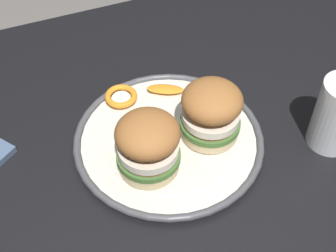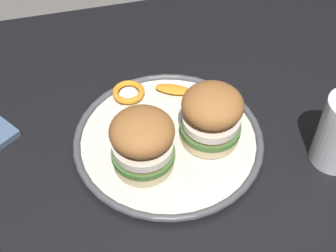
{
  "view_description": "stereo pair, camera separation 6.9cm",
  "coord_description": "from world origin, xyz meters",
  "px_view_note": "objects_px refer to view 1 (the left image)",
  "views": [
    {
      "loc": [
        -0.24,
        -0.46,
        1.31
      ],
      "look_at": [
        -0.05,
        0.0,
        0.75
      ],
      "focal_mm": 49.55,
      "sensor_mm": 36.0,
      "label": 1
    },
    {
      "loc": [
        -0.18,
        -0.48,
        1.31
      ],
      "look_at": [
        -0.05,
        0.0,
        0.75
      ],
      "focal_mm": 49.55,
      "sensor_mm": 36.0,
      "label": 2
    }
  ],
  "objects_px": {
    "sandwich_half_left": "(211,111)",
    "dinner_plate": "(168,138)",
    "sandwich_half_right": "(148,144)",
    "dining_table": "(193,170)",
    "drinking_glass": "(336,118)"
  },
  "relations": [
    {
      "from": "dinner_plate",
      "to": "sandwich_half_left",
      "type": "xyz_separation_m",
      "value": [
        0.07,
        -0.02,
        0.06
      ]
    },
    {
      "from": "dining_table",
      "to": "drinking_glass",
      "type": "distance_m",
      "value": 0.27
    },
    {
      "from": "sandwich_half_left",
      "to": "sandwich_half_right",
      "type": "relative_size",
      "value": 0.93
    },
    {
      "from": "sandwich_half_left",
      "to": "sandwich_half_right",
      "type": "xyz_separation_m",
      "value": [
        -0.12,
        -0.03,
        0.0
      ]
    },
    {
      "from": "dining_table",
      "to": "dinner_plate",
      "type": "relative_size",
      "value": 3.75
    },
    {
      "from": "dining_table",
      "to": "sandwich_half_left",
      "type": "bearing_deg",
      "value": -49.39
    },
    {
      "from": "sandwich_half_left",
      "to": "drinking_glass",
      "type": "relative_size",
      "value": 0.92
    },
    {
      "from": "sandwich_half_left",
      "to": "drinking_glass",
      "type": "bearing_deg",
      "value": -22.95
    },
    {
      "from": "sandwich_half_right",
      "to": "dinner_plate",
      "type": "bearing_deg",
      "value": 41.89
    },
    {
      "from": "sandwich_half_left",
      "to": "sandwich_half_right",
      "type": "distance_m",
      "value": 0.12
    },
    {
      "from": "dining_table",
      "to": "dinner_plate",
      "type": "xyz_separation_m",
      "value": [
        -0.05,
        0.0,
        0.11
      ]
    },
    {
      "from": "sandwich_half_left",
      "to": "dinner_plate",
      "type": "bearing_deg",
      "value": 162.59
    },
    {
      "from": "drinking_glass",
      "to": "sandwich_half_right",
      "type": "bearing_deg",
      "value": 170.0
    },
    {
      "from": "dinner_plate",
      "to": "dining_table",
      "type": "bearing_deg",
      "value": -3.11
    },
    {
      "from": "dinner_plate",
      "to": "sandwich_half_left",
      "type": "height_order",
      "value": "sandwich_half_left"
    }
  ]
}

